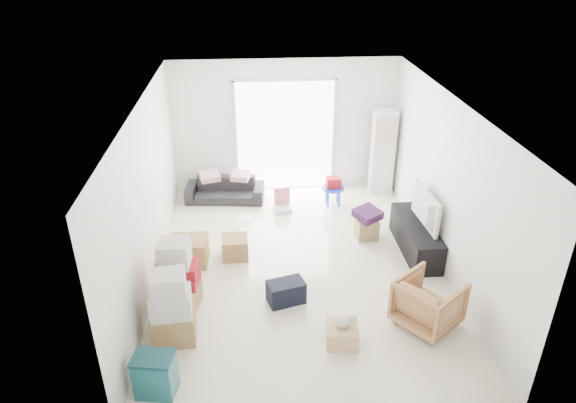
% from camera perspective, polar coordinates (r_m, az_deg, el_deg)
% --- Properties ---
extents(room_shell, '(4.98, 6.48, 3.18)m').
position_cam_1_polar(room_shell, '(7.64, 1.34, 1.02)').
color(room_shell, white).
rests_on(room_shell, ground).
extents(sliding_door, '(2.10, 0.04, 2.33)m').
position_cam_1_polar(sliding_door, '(10.42, -0.33, 7.75)').
color(sliding_door, white).
rests_on(sliding_door, room_shell).
extents(ac_tower, '(0.45, 0.30, 1.75)m').
position_cam_1_polar(ac_tower, '(10.57, 10.47, 5.43)').
color(ac_tower, silver).
rests_on(ac_tower, room_shell).
extents(tv_console, '(0.47, 1.56, 0.52)m').
position_cam_1_polar(tv_console, '(8.88, 14.01, -3.87)').
color(tv_console, black).
rests_on(tv_console, room_shell).
extents(television, '(0.66, 1.07, 0.14)m').
position_cam_1_polar(television, '(8.71, 14.25, -2.02)').
color(television, black).
rests_on(television, tv_console).
extents(sofa, '(1.59, 0.62, 0.61)m').
position_cam_1_polar(sofa, '(10.33, -7.04, 1.70)').
color(sofa, '#2B2A30').
rests_on(sofa, room_shell).
extents(pillow_left, '(0.44, 0.39, 0.12)m').
position_cam_1_polar(pillow_left, '(10.18, -8.74, 3.43)').
color(pillow_left, '#D299A3').
rests_on(pillow_left, sofa).
extents(pillow_right, '(0.37, 0.33, 0.11)m').
position_cam_1_polar(pillow_right, '(10.13, -5.33, 3.48)').
color(pillow_right, '#D299A3').
rests_on(pillow_right, sofa).
extents(armchair, '(1.02, 1.03, 0.78)m').
position_cam_1_polar(armchair, '(7.27, 15.37, -10.58)').
color(armchair, tan).
rests_on(armchair, room_shell).
extents(storage_bins, '(0.52, 0.41, 0.54)m').
position_cam_1_polar(storage_bins, '(6.39, -14.54, -18.12)').
color(storage_bins, '#185B62').
rests_on(storage_bins, room_shell).
extents(box_stack_a, '(0.58, 0.50, 1.03)m').
position_cam_1_polar(box_stack_a, '(6.91, -12.78, -11.73)').
color(box_stack_a, '#9E7647').
rests_on(box_stack_a, room_shell).
extents(box_stack_b, '(0.63, 0.62, 1.09)m').
position_cam_1_polar(box_stack_b, '(7.43, -12.17, -8.43)').
color(box_stack_b, '#9E7647').
rests_on(box_stack_b, room_shell).
extents(box_stack_c, '(0.63, 0.53, 0.44)m').
position_cam_1_polar(box_stack_c, '(8.48, -10.98, -5.42)').
color(box_stack_c, '#9E7647').
rests_on(box_stack_c, room_shell).
extents(loose_box, '(0.44, 0.44, 0.35)m').
position_cam_1_polar(loose_box, '(8.55, -5.90, -5.07)').
color(loose_box, '#9E7647').
rests_on(loose_box, room_shell).
extents(duffel_bag, '(0.59, 0.45, 0.34)m').
position_cam_1_polar(duffel_bag, '(7.53, -0.22, -10.01)').
color(duffel_bag, black).
rests_on(duffel_bag, room_shell).
extents(ottoman, '(0.39, 0.39, 0.36)m').
position_cam_1_polar(ottoman, '(9.13, 8.71, -2.95)').
color(ottoman, '#998559').
rests_on(ottoman, room_shell).
extents(blanket, '(0.55, 0.55, 0.14)m').
position_cam_1_polar(blanket, '(9.01, 8.82, -1.57)').
color(blanket, '#401D49').
rests_on(blanket, ottoman).
extents(kids_table, '(0.44, 0.44, 0.58)m').
position_cam_1_polar(kids_table, '(10.07, 5.05, 1.76)').
color(kids_table, blue).
rests_on(kids_table, room_shell).
extents(toy_walker, '(0.37, 0.34, 0.44)m').
position_cam_1_polar(toy_walker, '(9.95, -0.64, -0.29)').
color(toy_walker, silver).
rests_on(toy_walker, room_shell).
extents(wood_crate, '(0.45, 0.45, 0.27)m').
position_cam_1_polar(wood_crate, '(6.93, 6.05, -14.46)').
color(wood_crate, tan).
rests_on(wood_crate, room_shell).
extents(plush_bunny, '(0.29, 0.16, 0.15)m').
position_cam_1_polar(plush_bunny, '(6.81, 6.40, -13.13)').
color(plush_bunny, '#B2ADA8').
rests_on(plush_bunny, wood_crate).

